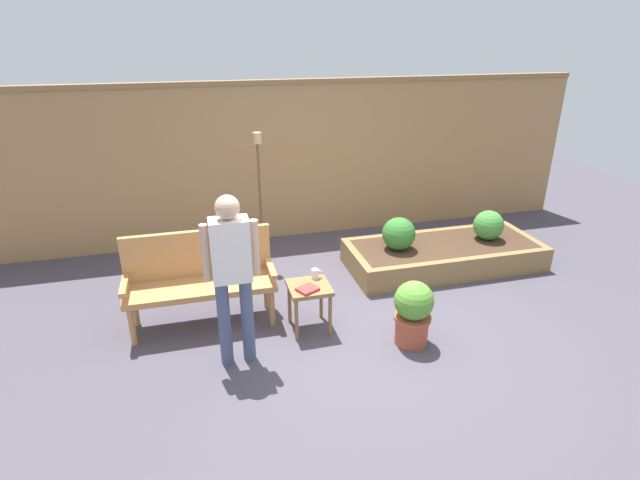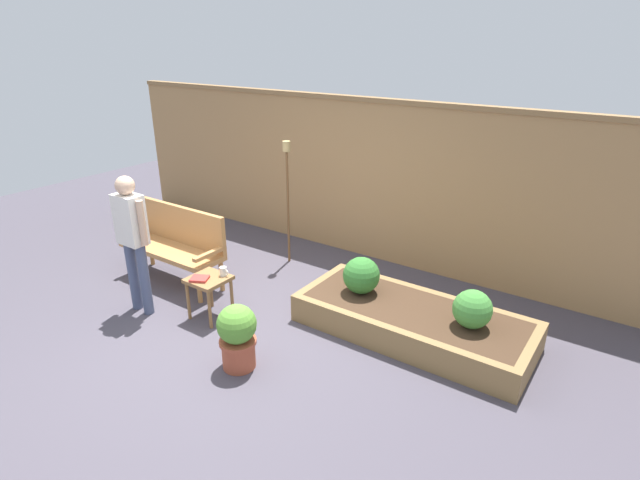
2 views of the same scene
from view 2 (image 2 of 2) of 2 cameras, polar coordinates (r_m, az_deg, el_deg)
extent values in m
plane|color=#47424C|center=(5.43, -10.36, -10.29)|extent=(14.00, 14.00, 0.00)
cube|color=#A37A4C|center=(6.90, 4.39, 6.74)|extent=(8.40, 0.10, 2.10)
cube|color=olive|center=(6.70, 4.67, 15.68)|extent=(8.40, 0.14, 0.06)
cylinder|color=#B77F47|center=(6.18, -11.10, -3.96)|extent=(0.06, 0.06, 0.40)
cylinder|color=#B77F47|center=(5.97, -13.55, -5.18)|extent=(0.06, 0.06, 0.40)
cylinder|color=#B77F47|center=(7.12, -18.59, -1.14)|extent=(0.06, 0.06, 0.40)
cylinder|color=#B77F47|center=(6.94, -20.92, -2.10)|extent=(0.06, 0.06, 0.40)
cube|color=#B77F47|center=(6.45, -16.51, -1.14)|extent=(1.44, 0.48, 0.06)
cube|color=#B77F47|center=(6.47, -15.35, 1.66)|extent=(1.44, 0.06, 0.48)
cube|color=#B77F47|center=(6.92, -20.27, 1.17)|extent=(0.06, 0.48, 0.04)
cube|color=#B77F47|center=(5.90, -12.38, -1.52)|extent=(0.06, 0.48, 0.04)
cylinder|color=olive|center=(5.63, -9.96, -6.40)|extent=(0.04, 0.04, 0.44)
cylinder|color=olive|center=(5.43, -12.40, -7.73)|extent=(0.04, 0.04, 0.44)
cylinder|color=olive|center=(5.84, -12.29, -5.47)|extent=(0.04, 0.04, 0.44)
cylinder|color=olive|center=(5.66, -14.71, -6.69)|extent=(0.04, 0.04, 0.44)
cube|color=olive|center=(5.53, -12.54, -4.37)|extent=(0.40, 0.40, 0.04)
cylinder|color=silver|center=(5.52, -10.92, -3.50)|extent=(0.08, 0.08, 0.10)
torus|color=silver|center=(5.49, -10.60, -3.62)|extent=(0.07, 0.01, 0.07)
cube|color=#B2332D|center=(5.49, -13.51, -4.28)|extent=(0.23, 0.22, 0.03)
cylinder|color=#A84C33|center=(4.86, -9.19, -12.70)|extent=(0.31, 0.31, 0.26)
cylinder|color=#A84C33|center=(4.78, -9.30, -11.27)|extent=(0.35, 0.35, 0.04)
sphere|color=#569333|center=(4.68, -9.44, -9.40)|extent=(0.37, 0.37, 0.37)
cube|color=olive|center=(4.98, 8.19, -11.36)|extent=(2.40, 0.09, 0.30)
cube|color=olive|center=(5.70, 12.40, -7.03)|extent=(2.40, 0.09, 0.30)
cube|color=olive|center=(5.82, 0.07, -5.82)|extent=(0.09, 0.82, 0.30)
cube|color=olive|center=(5.07, 22.62, -12.41)|extent=(0.09, 0.82, 0.30)
cube|color=#422D1E|center=(5.33, 10.45, -9.05)|extent=(2.22, 0.82, 0.30)
cylinder|color=brown|center=(5.49, 4.65, -5.60)|extent=(0.04, 0.04, 0.06)
sphere|color=#33752D|center=(5.41, 4.71, -4.02)|extent=(0.40, 0.40, 0.40)
cylinder|color=brown|center=(5.08, 16.70, -9.05)|extent=(0.04, 0.04, 0.06)
sphere|color=#428938|center=(5.00, 16.89, -7.51)|extent=(0.37, 0.37, 0.37)
cylinder|color=brown|center=(6.66, -3.64, 3.59)|extent=(0.03, 0.03, 1.52)
cylinder|color=tan|center=(6.45, -3.82, 10.57)|extent=(0.10, 0.10, 0.13)
cylinder|color=#475170|center=(5.82, -19.26, -4.28)|extent=(0.11, 0.11, 0.82)
cylinder|color=#475170|center=(5.97, -20.41, -3.76)|extent=(0.11, 0.11, 0.82)
cube|color=silver|center=(5.64, -20.73, 2.19)|extent=(0.32, 0.20, 0.54)
cylinder|color=tan|center=(5.49, -19.52, 1.81)|extent=(0.07, 0.07, 0.49)
cylinder|color=tan|center=(5.80, -21.88, 2.56)|extent=(0.07, 0.07, 0.49)
sphere|color=tan|center=(5.54, -21.25, 5.79)|extent=(0.20, 0.20, 0.20)
camera|label=1|loc=(4.78, -65.73, 7.73)|focal=27.62mm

